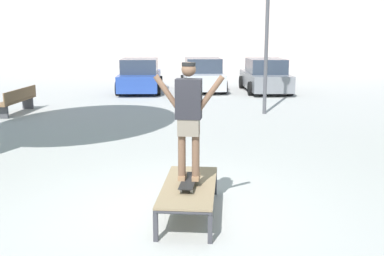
% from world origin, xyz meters
% --- Properties ---
extents(ground_plane, '(120.00, 120.00, 0.00)m').
position_xyz_m(ground_plane, '(0.00, 0.00, 0.00)').
color(ground_plane, '#A8A8A3').
extents(skate_box, '(0.86, 1.94, 0.46)m').
position_xyz_m(skate_box, '(0.30, -0.23, 0.41)').
color(skate_box, '#38383D').
rests_on(skate_box, ground).
extents(skateboard, '(0.27, 0.82, 0.09)m').
position_xyz_m(skateboard, '(0.29, -0.28, 0.54)').
color(skateboard, black).
rests_on(skateboard, skate_box).
extents(skater, '(1.00, 0.31, 1.69)m').
position_xyz_m(skater, '(0.29, -0.28, 1.53)').
color(skater, brown).
rests_on(skater, skateboard).
extents(car_blue, '(2.11, 4.29, 1.50)m').
position_xyz_m(car_blue, '(-2.42, 14.23, 0.69)').
color(car_blue, '#28479E').
rests_on(car_blue, ground).
extents(car_silver, '(2.21, 4.34, 1.50)m').
position_xyz_m(car_silver, '(0.41, 14.90, 0.69)').
color(car_silver, '#B7BABF').
rests_on(car_silver, ground).
extents(car_grey, '(2.14, 4.31, 1.50)m').
position_xyz_m(car_grey, '(3.25, 14.39, 0.69)').
color(car_grey, slate).
rests_on(car_grey, ground).
extents(park_bench, '(0.54, 2.42, 0.83)m').
position_xyz_m(park_bench, '(-5.72, 8.35, 0.45)').
color(park_bench, brown).
rests_on(park_bench, ground).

